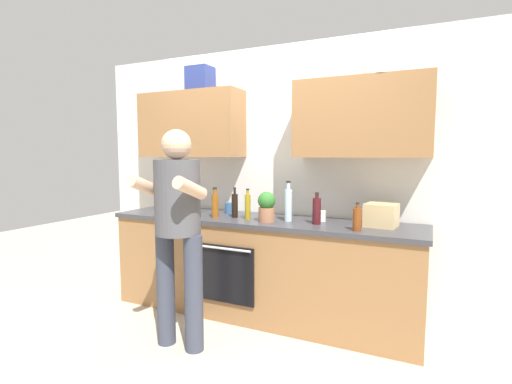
{
  "coord_description": "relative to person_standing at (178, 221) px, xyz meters",
  "views": [
    {
      "loc": [
        1.4,
        -3.06,
        1.48
      ],
      "look_at": [
        0.01,
        -0.1,
        1.15
      ],
      "focal_mm": 26.49,
      "sensor_mm": 36.0,
      "label": 1
    }
  ],
  "objects": [
    {
      "name": "bottle_syrup",
      "position": [
        -0.07,
        0.66,
        0.04
      ],
      "size": [
        0.06,
        0.06,
        0.28
      ],
      "color": "#8C4C14",
      "rests_on": "counter"
    },
    {
      "name": "bottle_vinegar",
      "position": [
        1.21,
        0.61,
        0.01
      ],
      "size": [
        0.07,
        0.07,
        0.22
      ],
      "color": "brown",
      "rests_on": "counter"
    },
    {
      "name": "back_wall_unit",
      "position": [
        0.31,
        1.07,
        0.51
      ],
      "size": [
        4.0,
        0.39,
        2.5
      ],
      "color": "silver",
      "rests_on": "ground"
    },
    {
      "name": "bottle_oil",
      "position": [
        0.23,
        0.72,
        0.04
      ],
      "size": [
        0.05,
        0.05,
        0.27
      ],
      "color": "olive",
      "rests_on": "counter"
    },
    {
      "name": "ground_plane",
      "position": [
        0.31,
        0.79,
        -0.98
      ],
      "size": [
        12.0,
        12.0,
        0.0
      ],
      "primitive_type": "plane",
      "color": "#B2A893"
    },
    {
      "name": "counter",
      "position": [
        0.31,
        0.79,
        -0.53
      ],
      "size": [
        2.84,
        0.67,
        0.9
      ],
      "color": "olive",
      "rests_on": "ground"
    },
    {
      "name": "knife_block",
      "position": [
        -0.84,
        0.87,
        0.04
      ],
      "size": [
        0.1,
        0.14,
        0.31
      ],
      "color": "brown",
      "rests_on": "counter"
    },
    {
      "name": "mixing_bowl",
      "position": [
        -0.54,
        0.74,
        -0.04
      ],
      "size": [
        0.28,
        0.28,
        0.08
      ],
      "primitive_type": "cylinder",
      "color": "silver",
      "rests_on": "counter"
    },
    {
      "name": "cup_tea",
      "position": [
        -0.09,
        0.94,
        -0.03
      ],
      "size": [
        0.08,
        0.08,
        0.1
      ],
      "primitive_type": "cylinder",
      "color": "#33598C",
      "rests_on": "counter"
    },
    {
      "name": "bottle_wine",
      "position": [
        0.86,
        0.74,
        0.03
      ],
      "size": [
        0.07,
        0.07,
        0.27
      ],
      "color": "#471419",
      "rests_on": "counter"
    },
    {
      "name": "bottle_soy",
      "position": [
        0.08,
        0.75,
        0.03
      ],
      "size": [
        0.06,
        0.06,
        0.28
      ],
      "color": "black",
      "rests_on": "counter"
    },
    {
      "name": "bottle_water",
      "position": [
        0.59,
        0.77,
        0.07
      ],
      "size": [
        0.07,
        0.07,
        0.35
      ],
      "color": "silver",
      "rests_on": "counter"
    },
    {
      "name": "cup_coffee",
      "position": [
        0.85,
        0.89,
        -0.04
      ],
      "size": [
        0.08,
        0.08,
        0.09
      ],
      "primitive_type": "cylinder",
      "color": "white",
      "rests_on": "counter"
    },
    {
      "name": "person_standing",
      "position": [
        0.0,
        0.0,
        0.0
      ],
      "size": [
        0.49,
        0.45,
        1.66
      ],
      "color": "#383D4C",
      "rests_on": "ground"
    },
    {
      "name": "potted_herb",
      "position": [
        0.44,
        0.67,
        0.05
      ],
      "size": [
        0.15,
        0.15,
        0.26
      ],
      "color": "#9E6647",
      "rests_on": "counter"
    },
    {
      "name": "grocery_bag_bread",
      "position": [
        1.35,
        0.86,
        0.01
      ],
      "size": [
        0.26,
        0.25,
        0.19
      ],
      "primitive_type": "cube",
      "rotation": [
        0.0,
        0.0,
        -0.13
      ],
      "color": "tan",
      "rests_on": "counter"
    }
  ]
}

